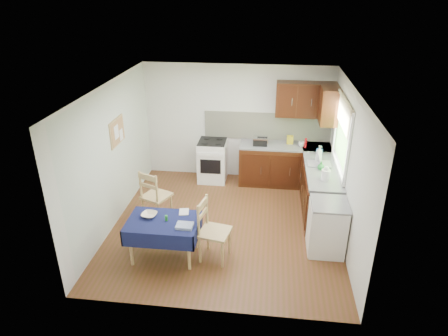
# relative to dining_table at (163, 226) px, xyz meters

# --- Properties ---
(floor) EXTENTS (4.20, 4.20, 0.00)m
(floor) POSITION_rel_dining_table_xyz_m (0.85, 1.02, -0.56)
(floor) COLOR #533516
(floor) RESTS_ON ground
(ceiling) EXTENTS (4.00, 4.20, 0.02)m
(ceiling) POSITION_rel_dining_table_xyz_m (0.85, 1.02, 1.94)
(ceiling) COLOR white
(ceiling) RESTS_ON wall_back
(wall_back) EXTENTS (4.00, 0.02, 2.50)m
(wall_back) POSITION_rel_dining_table_xyz_m (0.85, 3.12, 0.69)
(wall_back) COLOR silver
(wall_back) RESTS_ON ground
(wall_front) EXTENTS (4.00, 0.02, 2.50)m
(wall_front) POSITION_rel_dining_table_xyz_m (0.85, -1.08, 0.69)
(wall_front) COLOR silver
(wall_front) RESTS_ON ground
(wall_left) EXTENTS (0.02, 4.20, 2.50)m
(wall_left) POSITION_rel_dining_table_xyz_m (-1.15, 1.02, 0.69)
(wall_left) COLOR silver
(wall_left) RESTS_ON ground
(wall_right) EXTENTS (0.02, 4.20, 2.50)m
(wall_right) POSITION_rel_dining_table_xyz_m (2.85, 1.02, 0.69)
(wall_right) COLOR silver
(wall_right) RESTS_ON ground
(base_cabinets) EXTENTS (1.90, 2.30, 0.86)m
(base_cabinets) POSITION_rel_dining_table_xyz_m (2.21, 2.27, -0.13)
(base_cabinets) COLOR black
(base_cabinets) RESTS_ON ground
(worktop_back) EXTENTS (1.90, 0.60, 0.04)m
(worktop_back) POSITION_rel_dining_table_xyz_m (1.90, 2.82, 0.32)
(worktop_back) COLOR slate
(worktop_back) RESTS_ON base_cabinets
(worktop_right) EXTENTS (0.60, 1.70, 0.04)m
(worktop_right) POSITION_rel_dining_table_xyz_m (2.55, 1.67, 0.32)
(worktop_right) COLOR slate
(worktop_right) RESTS_ON base_cabinets
(worktop_corner) EXTENTS (0.60, 0.60, 0.04)m
(worktop_corner) POSITION_rel_dining_table_xyz_m (2.55, 2.82, 0.32)
(worktop_corner) COLOR slate
(worktop_corner) RESTS_ON base_cabinets
(splashback) EXTENTS (2.70, 0.02, 0.60)m
(splashback) POSITION_rel_dining_table_xyz_m (1.50, 3.10, 0.64)
(splashback) COLOR #EAE5C6
(splashback) RESTS_ON wall_back
(upper_cabinets) EXTENTS (1.20, 0.85, 0.70)m
(upper_cabinets) POSITION_rel_dining_table_xyz_m (2.38, 2.82, 1.29)
(upper_cabinets) COLOR black
(upper_cabinets) RESTS_ON wall_back
(stove) EXTENTS (0.60, 0.61, 0.92)m
(stove) POSITION_rel_dining_table_xyz_m (0.35, 2.82, -0.10)
(stove) COLOR white
(stove) RESTS_ON ground
(window) EXTENTS (0.04, 1.48, 1.26)m
(window) POSITION_rel_dining_table_xyz_m (2.83, 1.72, 1.09)
(window) COLOR #325924
(window) RESTS_ON wall_right
(fridge) EXTENTS (0.58, 0.60, 0.89)m
(fridge) POSITION_rel_dining_table_xyz_m (2.55, 0.47, -0.12)
(fridge) COLOR white
(fridge) RESTS_ON ground
(corkboard) EXTENTS (0.04, 0.62, 0.47)m
(corkboard) POSITION_rel_dining_table_xyz_m (-1.12, 1.32, 1.04)
(corkboard) COLOR tan
(corkboard) RESTS_ON wall_left
(dining_table) EXTENTS (1.10, 0.75, 0.67)m
(dining_table) POSITION_rel_dining_table_xyz_m (0.00, 0.00, 0.00)
(dining_table) COLOR #0F163C
(dining_table) RESTS_ON ground
(chair_far) EXTENTS (0.59, 0.59, 1.01)m
(chair_far) POSITION_rel_dining_table_xyz_m (-0.44, 1.04, -0.03)
(chair_far) COLOR tan
(chair_far) RESTS_ON ground
(chair_near) EXTENTS (0.53, 0.53, 1.02)m
(chair_near) POSITION_rel_dining_table_xyz_m (0.75, 0.06, -0.02)
(chair_near) COLOR tan
(chair_near) RESTS_ON ground
(toaster) EXTENTS (0.25, 0.15, 0.19)m
(toaster) POSITION_rel_dining_table_xyz_m (1.42, 2.74, 0.43)
(toaster) COLOR silver
(toaster) RESTS_ON worktop_back
(sandwich_press) EXTENTS (0.29, 0.25, 0.17)m
(sandwich_press) POSITION_rel_dining_table_xyz_m (1.38, 2.78, 0.42)
(sandwich_press) COLOR black
(sandwich_press) RESTS_ON worktop_back
(sauce_bottle) EXTENTS (0.05, 0.05, 0.20)m
(sauce_bottle) POSITION_rel_dining_table_xyz_m (2.31, 2.71, 0.44)
(sauce_bottle) COLOR #AC0D13
(sauce_bottle) RESTS_ON worktop_back
(yellow_packet) EXTENTS (0.14, 0.10, 0.17)m
(yellow_packet) POSITION_rel_dining_table_xyz_m (2.00, 2.90, 0.43)
(yellow_packet) COLOR gold
(yellow_packet) RESTS_ON worktop_back
(dish_rack) EXTENTS (0.43, 0.33, 0.20)m
(dish_rack) POSITION_rel_dining_table_xyz_m (2.52, 1.90, 0.36)
(dish_rack) COLOR #999A9F
(dish_rack) RESTS_ON worktop_right
(kettle) EXTENTS (0.15, 0.15, 0.26)m
(kettle) POSITION_rel_dining_table_xyz_m (2.56, 1.25, 0.45)
(kettle) COLOR white
(kettle) RESTS_ON worktop_right
(cup) EXTENTS (0.13, 0.13, 0.10)m
(cup) POSITION_rel_dining_table_xyz_m (2.24, 2.77, 0.39)
(cup) COLOR silver
(cup) RESTS_ON worktop_back
(soap_bottle_a) EXTENTS (0.17, 0.17, 0.31)m
(soap_bottle_a) POSITION_rel_dining_table_xyz_m (2.51, 2.04, 0.50)
(soap_bottle_a) COLOR white
(soap_bottle_a) RESTS_ON worktop_right
(soap_bottle_b) EXTENTS (0.12, 0.12, 0.19)m
(soap_bottle_b) POSITION_rel_dining_table_xyz_m (2.56, 2.36, 0.44)
(soap_bottle_b) COLOR #1C59A8
(soap_bottle_b) RESTS_ON worktop_right
(soap_bottle_c) EXTENTS (0.16, 0.16, 0.16)m
(soap_bottle_c) POSITION_rel_dining_table_xyz_m (2.52, 1.66, 0.42)
(soap_bottle_c) COLOR #238134
(soap_bottle_c) RESTS_ON worktop_right
(plate_bowl) EXTENTS (0.27, 0.27, 0.06)m
(plate_bowl) POSITION_rel_dining_table_xyz_m (-0.24, 0.09, 0.13)
(plate_bowl) COLOR beige
(plate_bowl) RESTS_ON dining_table
(book) EXTENTS (0.19, 0.23, 0.02)m
(book) POSITION_rel_dining_table_xyz_m (0.20, 0.27, 0.11)
(book) COLOR white
(book) RESTS_ON dining_table
(spice_jar) EXTENTS (0.04, 0.04, 0.09)m
(spice_jar) POSITION_rel_dining_table_xyz_m (0.06, 0.01, 0.15)
(spice_jar) COLOR #24842A
(spice_jar) RESTS_ON dining_table
(tea_towel) EXTENTS (0.26, 0.20, 0.04)m
(tea_towel) POSITION_rel_dining_table_xyz_m (0.37, -0.13, 0.13)
(tea_towel) COLOR navy
(tea_towel) RESTS_ON dining_table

